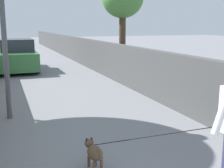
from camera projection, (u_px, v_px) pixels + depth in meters
ground_plane at (47, 72)px, 13.95m from camera, size 80.00×80.00×0.00m
fence_right at (108, 59)px, 12.79m from camera, size 48.00×0.30×1.46m
dog at (95, 152)px, 4.57m from camera, size 1.75×1.47×1.06m
car_near at (17, 56)px, 14.40m from camera, size 4.17×1.80×1.54m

